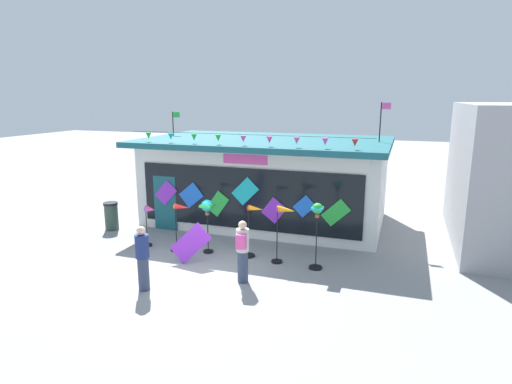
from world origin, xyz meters
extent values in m
plane|color=gray|center=(0.00, 0.00, 0.00)|extent=(80.00, 80.00, 0.00)
cube|color=silver|center=(0.33, 5.48, 1.52)|extent=(8.70, 4.83, 3.04)
cube|color=#195660|center=(0.33, 5.10, 3.14)|extent=(9.10, 5.59, 0.20)
cube|color=white|center=(0.33, 3.02, 2.76)|extent=(8.00, 0.08, 0.46)
cube|color=#EA4CA3|center=(0.33, 2.99, 2.76)|extent=(1.57, 0.04, 0.32)
cube|color=black|center=(0.33, 3.03, 1.40)|extent=(7.83, 0.06, 2.10)
cube|color=#195660|center=(-2.80, 3.03, 1.00)|extent=(0.90, 0.07, 2.00)
cube|color=purple|center=(-2.73, 2.97, 1.40)|extent=(0.93, 0.03, 0.94)
cube|color=blue|center=(-1.71, 2.97, 1.39)|extent=(0.97, 0.03, 0.95)
cube|color=green|center=(-0.69, 2.97, 1.16)|extent=(0.87, 0.03, 0.94)
cube|color=#19B7BC|center=(0.33, 2.97, 1.68)|extent=(0.99, 0.03, 1.00)
cube|color=purple|center=(1.35, 2.97, 1.11)|extent=(0.89, 0.03, 0.91)
cube|color=blue|center=(2.37, 2.97, 1.33)|extent=(0.76, 0.03, 0.76)
cube|color=green|center=(3.39, 2.97, 1.21)|extent=(0.94, 0.03, 0.93)
cylinder|color=black|center=(0.33, 2.83, 3.59)|extent=(8.35, 0.01, 0.01)
cone|color=green|center=(-3.23, 2.83, 3.45)|extent=(0.20, 0.20, 0.22)
cone|color=#19B7BC|center=(-2.34, 2.83, 3.45)|extent=(0.20, 0.20, 0.22)
cone|color=green|center=(-1.45, 2.83, 3.45)|extent=(0.20, 0.20, 0.22)
cone|color=green|center=(-0.56, 2.83, 3.45)|extent=(0.20, 0.20, 0.22)
cone|color=#EA4CA3|center=(0.33, 2.83, 3.45)|extent=(0.20, 0.20, 0.22)
cone|color=#EA4CA3|center=(1.22, 2.83, 3.45)|extent=(0.20, 0.20, 0.22)
cone|color=#EA4CA3|center=(2.11, 2.83, 3.45)|extent=(0.20, 0.20, 0.22)
cone|color=#EA4CA3|center=(3.00, 2.83, 3.45)|extent=(0.20, 0.20, 0.22)
cone|color=red|center=(3.89, 2.83, 3.45)|extent=(0.20, 0.20, 0.22)
cylinder|color=black|center=(-3.77, 5.48, 3.71)|extent=(0.04, 0.04, 0.94)
cube|color=green|center=(-3.61, 5.48, 4.07)|extent=(0.32, 0.02, 0.22)
cylinder|color=black|center=(4.43, 5.48, 3.92)|extent=(0.04, 0.04, 1.36)
cube|color=#EA4CA3|center=(4.59, 5.48, 4.48)|extent=(0.32, 0.02, 0.22)
cylinder|color=black|center=(-2.46, 1.26, 0.03)|extent=(0.29, 0.29, 0.06)
cylinder|color=black|center=(-2.46, 1.26, 0.63)|extent=(0.03, 0.03, 1.26)
cone|color=#EA4CA3|center=(-2.28, 1.26, 1.26)|extent=(0.40, 0.29, 0.22)
cylinder|color=blue|center=(-2.46, 1.26, 1.26)|extent=(0.03, 0.16, 0.16)
cylinder|color=black|center=(-1.34, 1.19, 0.03)|extent=(0.39, 0.39, 0.06)
cylinder|color=black|center=(-1.34, 1.19, 0.72)|extent=(0.03, 0.03, 1.45)
cone|color=red|center=(-1.08, 1.19, 1.45)|extent=(0.52, 0.20, 0.18)
cylinder|color=yellow|center=(-1.34, 1.19, 1.45)|extent=(0.03, 0.16, 0.16)
cylinder|color=black|center=(-0.31, 1.36, 0.03)|extent=(0.32, 0.32, 0.06)
cylinder|color=black|center=(-0.31, 1.36, 0.67)|extent=(0.03, 0.03, 1.33)
sphere|color=#19B7BC|center=(-0.31, 1.36, 1.52)|extent=(0.37, 0.37, 0.37)
cube|color=green|center=(-0.31, 1.36, 1.52)|extent=(0.38, 0.38, 0.08)
cube|color=brown|center=(-0.31, 1.36, 1.27)|extent=(0.10, 0.10, 0.10)
cylinder|color=black|center=(1.00, 1.44, 0.03)|extent=(0.39, 0.39, 0.06)
cylinder|color=black|center=(1.00, 1.44, 0.77)|extent=(0.03, 0.03, 1.54)
cone|color=orange|center=(1.25, 1.44, 1.54)|extent=(0.52, 0.25, 0.17)
cylinder|color=red|center=(1.00, 1.44, 1.54)|extent=(0.03, 0.16, 0.16)
cylinder|color=black|center=(1.96, 1.27, 0.03)|extent=(0.32, 0.32, 0.06)
cylinder|color=black|center=(1.96, 1.27, 0.81)|extent=(0.03, 0.03, 1.63)
cone|color=orange|center=(2.23, 1.27, 1.63)|extent=(0.59, 0.36, 0.22)
cylinder|color=purple|center=(1.96, 1.27, 1.63)|extent=(0.03, 0.16, 0.16)
cylinder|color=black|center=(3.14, 1.19, 0.03)|extent=(0.38, 0.38, 0.06)
cylinder|color=black|center=(3.14, 1.19, 0.81)|extent=(0.03, 0.03, 1.62)
sphere|color=green|center=(3.14, 1.19, 1.77)|extent=(0.30, 0.30, 0.30)
cube|color=#19B7BC|center=(3.14, 1.19, 1.77)|extent=(0.31, 0.31, 0.07)
cube|color=brown|center=(3.14, 1.19, 1.56)|extent=(0.10, 0.10, 0.10)
cylinder|color=#333D56|center=(-0.70, -1.59, 0.43)|extent=(0.28, 0.28, 0.86)
cylinder|color=navy|center=(-0.70, -1.59, 1.16)|extent=(0.34, 0.34, 0.60)
sphere|color=beige|center=(-0.70, -1.59, 1.57)|extent=(0.22, 0.22, 0.22)
cylinder|color=#333D56|center=(1.50, -0.33, 0.43)|extent=(0.28, 0.28, 0.86)
cylinder|color=beige|center=(1.50, -0.33, 1.16)|extent=(0.34, 0.34, 0.60)
sphere|color=beige|center=(1.50, -0.33, 1.57)|extent=(0.22, 0.22, 0.22)
cube|color=#EA4CA3|center=(1.53, -0.53, 1.19)|extent=(0.28, 0.20, 0.38)
cylinder|color=#2D4238|center=(-4.69, 2.36, 0.47)|extent=(0.48, 0.48, 0.94)
cylinder|color=black|center=(-4.69, 2.36, 0.98)|extent=(0.52, 0.52, 0.08)
cube|color=purple|center=(-0.41, 0.41, 0.61)|extent=(1.22, 0.35, 1.22)
camera|label=1|loc=(5.30, -10.20, 4.81)|focal=30.11mm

